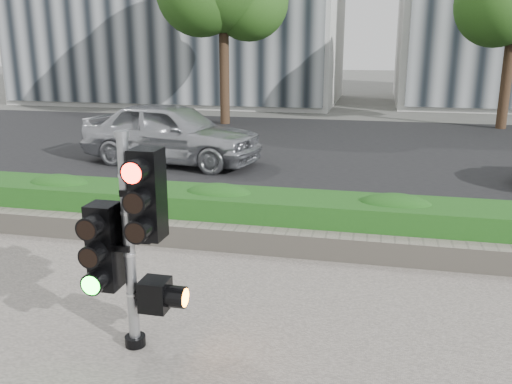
% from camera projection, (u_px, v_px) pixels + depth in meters
% --- Properties ---
extents(ground, '(120.00, 120.00, 0.00)m').
position_uv_depth(ground, '(258.00, 318.00, 6.05)').
color(ground, '#51514C').
rests_on(ground, ground).
extents(road, '(60.00, 13.00, 0.02)m').
position_uv_depth(road, '(334.00, 151.00, 15.45)').
color(road, black).
rests_on(road, ground).
extents(curb, '(60.00, 0.25, 0.12)m').
position_uv_depth(curb, '(299.00, 224.00, 9.00)').
color(curb, gray).
rests_on(curb, ground).
extents(stone_wall, '(12.00, 0.32, 0.34)m').
position_uv_depth(stone_wall, '(287.00, 243.00, 7.78)').
color(stone_wall, gray).
rests_on(stone_wall, sidewalk).
extents(hedge, '(12.00, 1.00, 0.68)m').
position_uv_depth(hedge, '(294.00, 218.00, 8.35)').
color(hedge, '#398A2A').
rests_on(hedge, sidewalk).
extents(traffic_signal, '(0.75, 0.54, 2.17)m').
position_uv_depth(traffic_signal, '(133.00, 232.00, 5.16)').
color(traffic_signal, black).
rests_on(traffic_signal, sidewalk).
extents(car_silver, '(4.79, 2.48, 1.56)m').
position_uv_depth(car_silver, '(171.00, 133.00, 13.61)').
color(car_silver, '#A9ABB0').
rests_on(car_silver, road).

